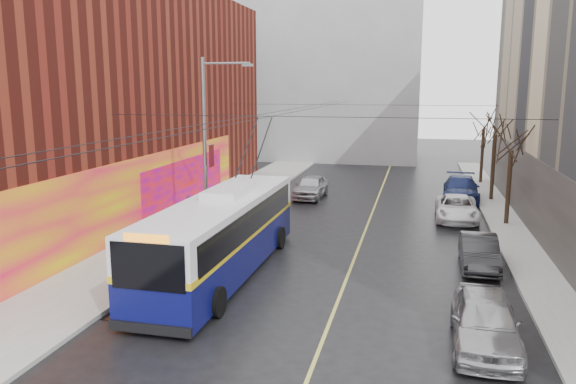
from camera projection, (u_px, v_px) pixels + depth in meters
name	position (u px, v px, depth m)	size (l,w,h in m)	color
ground	(279.00, 329.00, 17.82)	(140.00, 140.00, 0.00)	black
sidewalk_left	(191.00, 225.00, 31.08)	(4.00, 60.00, 0.15)	gray
sidewalk_right	(518.00, 244.00, 27.28)	(2.00, 60.00, 0.15)	gray
lane_line	(367.00, 227.00, 30.88)	(0.12, 50.00, 0.01)	#BFB74C
building_left	(76.00, 97.00, 33.50)	(12.11, 36.00, 14.00)	#5B1912
building_far	(326.00, 74.00, 60.56)	(20.50, 12.10, 18.00)	gray
streetlight_pole	(208.00, 143.00, 27.87)	(2.65, 0.60, 9.00)	slate
catenary_wires	(298.00, 111.00, 31.37)	(18.00, 60.00, 0.22)	black
tree_near	(512.00, 136.00, 30.21)	(3.20, 3.20, 6.40)	black
tree_mid	(496.00, 123.00, 36.86)	(3.20, 3.20, 6.68)	black
tree_far	(484.00, 119.00, 43.58)	(3.20, 3.20, 6.57)	black
puddle	(154.00, 308.00, 19.51)	(2.57, 2.69, 0.01)	black
pigeons_flying	(281.00, 92.00, 27.22)	(3.53, 3.77, 1.45)	slate
trolleybus	(222.00, 234.00, 22.78)	(3.11, 12.94, 6.10)	#090B47
parked_car_a	(485.00, 321.00, 16.47)	(1.91, 4.74, 1.62)	#9D9DA2
parked_car_b	(479.00, 252.00, 23.71)	(1.48, 4.23, 1.40)	#27272A
parked_car_c	(457.00, 208.00, 32.33)	(2.34, 5.07, 1.41)	white
parked_car_d	(461.00, 189.00, 37.79)	(2.30, 5.67, 1.64)	navy
following_car	(311.00, 187.00, 38.85)	(1.85, 4.61, 1.57)	#AEAEB3
pedestrian_a	(190.00, 211.00, 30.43)	(0.59, 0.39, 1.61)	black
pedestrian_b	(174.00, 223.00, 27.60)	(0.80, 0.63, 1.66)	black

